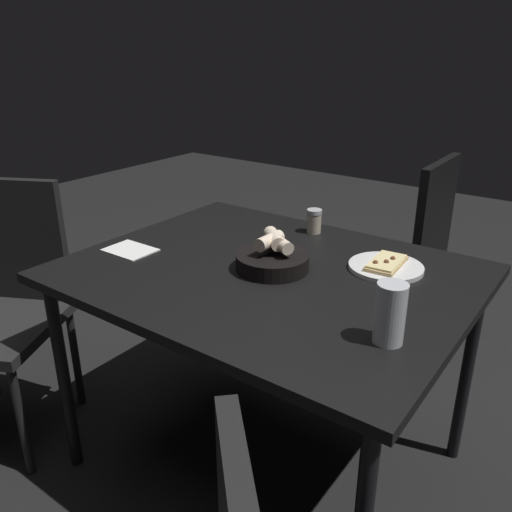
% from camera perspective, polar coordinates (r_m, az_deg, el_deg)
% --- Properties ---
extents(ground, '(8.00, 8.00, 0.00)m').
position_cam_1_polar(ground, '(2.00, 1.14, -21.07)').
color(ground, black).
extents(dining_table, '(1.18, 0.93, 0.74)m').
position_cam_1_polar(dining_table, '(1.62, 1.32, -3.34)').
color(dining_table, black).
rests_on(dining_table, ground).
extents(pizza_plate, '(0.22, 0.22, 0.04)m').
position_cam_1_polar(pizza_plate, '(1.63, 13.94, -1.07)').
color(pizza_plate, white).
rests_on(pizza_plate, dining_table).
extents(bread_basket, '(0.22, 0.22, 0.11)m').
position_cam_1_polar(bread_basket, '(1.58, 1.81, -0.19)').
color(bread_basket, black).
rests_on(bread_basket, dining_table).
extents(beer_glass, '(0.07, 0.07, 0.15)m').
position_cam_1_polar(beer_glass, '(1.23, 14.33, -6.46)').
color(beer_glass, silver).
rests_on(beer_glass, dining_table).
extents(pepper_shaker, '(0.05, 0.05, 0.09)m').
position_cam_1_polar(pepper_shaker, '(1.90, 6.32, 3.66)').
color(pepper_shaker, '#BFB299').
rests_on(pepper_shaker, dining_table).
extents(napkin, '(0.16, 0.12, 0.00)m').
position_cam_1_polar(napkin, '(1.78, -13.52, 0.64)').
color(napkin, white).
rests_on(napkin, dining_table).
extents(chair_far, '(0.44, 0.44, 0.92)m').
position_cam_1_polar(chair_far, '(2.46, 15.94, 1.10)').
color(chair_far, '#2C2C2C').
rests_on(chair_far, ground).
extents(chair_spare, '(0.59, 0.59, 0.93)m').
position_cam_1_polar(chair_spare, '(2.10, -25.98, -3.74)').
color(chair_spare, black).
rests_on(chair_spare, ground).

